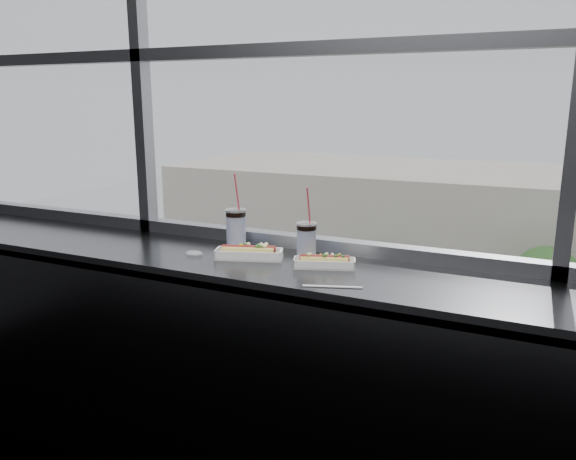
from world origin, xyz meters
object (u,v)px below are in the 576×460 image
at_px(car_far_a, 338,324).
at_px(tree_left, 377,273).
at_px(pedestrian_a, 391,301).
at_px(soda_cup_left, 236,227).
at_px(tree_center, 546,280).
at_px(hotdog_tray_left, 249,252).
at_px(loose_straw, 332,287).
at_px(soda_cup_right, 306,240).
at_px(car_near_b, 279,398).
at_px(car_far_b, 532,361).
at_px(pedestrian_b, 496,321).
at_px(wrapper, 194,253).
at_px(hotdog_tray_right, 324,262).
at_px(car_near_a, 141,365).

bearing_deg(car_far_a, tree_left, -17.41).
bearing_deg(pedestrian_a, car_far_a, -110.03).
distance_m(pedestrian_a, tree_left, 2.03).
xyz_separation_m(soda_cup_left, tree_center, (1.67, 28.16, -8.44)).
height_order(hotdog_tray_left, soda_cup_left, soda_cup_left).
relative_size(loose_straw, tree_left, 0.05).
height_order(pedestrian_a, tree_left, tree_left).
height_order(car_far_a, tree_left, tree_left).
height_order(soda_cup_right, car_near_b, soda_cup_right).
height_order(car_near_b, car_far_b, car_near_b).
height_order(pedestrian_b, tree_center, tree_center).
xyz_separation_m(car_far_b, car_far_a, (-9.51, 0.00, 0.14)).
relative_size(tree_left, tree_center, 0.79).
distance_m(wrapper, car_near_b, 21.12).
bearing_deg(hotdog_tray_left, tree_center, 68.26).
bearing_deg(hotdog_tray_right, pedestrian_a, 84.00).
relative_size(hotdog_tray_left, pedestrian_a, 0.14).
bearing_deg(tree_left, hotdog_tray_right, -74.79).
xyz_separation_m(car_near_b, car_near_a, (-6.99, 0.00, -0.07)).
bearing_deg(car_near_b, hotdog_tray_left, -155.32).
bearing_deg(hotdog_tray_right, car_far_a, 90.01).
height_order(wrapper, tree_center, wrapper).
height_order(soda_cup_right, car_far_b, soda_cup_right).
xyz_separation_m(hotdog_tray_right, soda_cup_left, (-0.48, 0.10, 0.08)).
xyz_separation_m(soda_cup_right, tree_center, (1.28, 28.21, -8.43)).
relative_size(loose_straw, car_near_b, 0.04).
bearing_deg(car_near_b, pedestrian_b, -31.48).
bearing_deg(tree_left, soda_cup_left, -75.66).
bearing_deg(tree_center, car_near_b, -128.02).
relative_size(loose_straw, tree_center, 0.04).
bearing_deg(tree_center, pedestrian_b, 174.12).
relative_size(soda_cup_right, tree_center, 0.06).
distance_m(soda_cup_right, pedestrian_a, 31.58).
distance_m(hotdog_tray_right, pedestrian_b, 30.57).
distance_m(hotdog_tray_right, soda_cup_left, 0.50).
bearing_deg(hotdog_tray_right, pedestrian_b, 72.53).
distance_m(pedestrian_b, tree_center, 3.50).
xyz_separation_m(soda_cup_left, pedestrian_b, (-0.54, 28.38, -11.15)).
height_order(hotdog_tray_right, tree_center, hotdog_tray_right).
xyz_separation_m(hotdog_tray_left, car_near_b, (-7.85, 16.27, -11.06)).
relative_size(hotdog_tray_left, tree_center, 0.06).
relative_size(car_near_b, pedestrian_b, 3.00).
bearing_deg(car_far_b, pedestrian_a, 57.73).
xyz_separation_m(hotdog_tray_right, pedestrian_b, (-1.02, 28.48, -11.07)).
height_order(pedestrian_a, tree_center, tree_center).
bearing_deg(tree_left, loose_straw, -74.68).
bearing_deg(soda_cup_right, car_far_b, 87.62).
bearing_deg(pedestrian_a, tree_center, -4.03).
bearing_deg(pedestrian_b, car_far_b, -155.49).
bearing_deg(car_far_a, pedestrian_a, -24.47).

